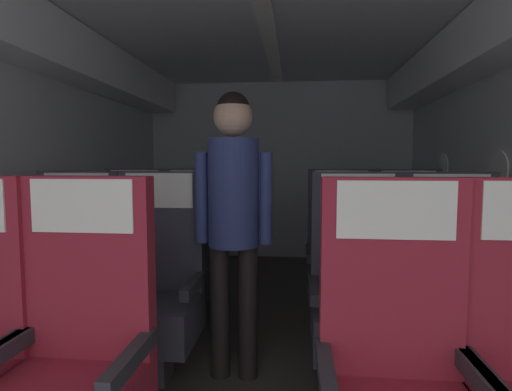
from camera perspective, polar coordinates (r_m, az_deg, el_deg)
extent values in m
cube|color=#3D3833|center=(2.74, 0.41, -21.98)|extent=(3.57, 5.79, 0.02)
cube|color=silver|center=(3.10, -32.37, 2.31)|extent=(0.08, 5.39, 2.26)
cube|color=silver|center=(5.16, 3.24, 3.69)|extent=(3.45, 0.06, 2.26)
cube|color=white|center=(3.08, -29.97, 19.49)|extent=(0.33, 5.18, 0.36)
cylinder|color=white|center=(3.29, 31.19, 3.24)|extent=(0.01, 0.26, 0.26)
cylinder|color=white|center=(4.29, 25.01, 3.66)|extent=(0.01, 0.26, 0.26)
cube|color=maroon|center=(1.70, -22.51, -9.36)|extent=(0.49, 0.08, 0.71)
cube|color=#28282D|center=(1.53, -17.43, -21.33)|extent=(0.05, 0.39, 0.06)
cube|color=#28282D|center=(1.76, -32.55, -18.32)|extent=(0.05, 0.39, 0.06)
cube|color=silver|center=(1.62, -23.55, -1.37)|extent=(0.39, 0.01, 0.20)
cube|color=#28282D|center=(1.54, 29.53, -21.49)|extent=(0.05, 0.39, 0.06)
cube|color=maroon|center=(1.53, 18.59, -10.87)|extent=(0.49, 0.08, 0.71)
cube|color=#28282D|center=(1.52, 29.48, -21.90)|extent=(0.05, 0.39, 0.06)
cube|color=#28282D|center=(1.41, 9.91, -23.50)|extent=(0.05, 0.39, 0.06)
cube|color=silver|center=(1.44, 19.25, -1.98)|extent=(0.39, 0.01, 0.20)
cube|color=#38383D|center=(2.68, -25.08, -20.02)|extent=(0.18, 0.17, 0.23)
cube|color=#33333D|center=(2.60, -25.26, -15.36)|extent=(0.49, 0.47, 0.23)
cube|color=#33333D|center=(2.64, -23.47, -4.47)|extent=(0.49, 0.08, 0.71)
cube|color=#28282D|center=(2.42, -20.53, -11.54)|extent=(0.05, 0.39, 0.06)
cube|color=#28282D|center=(2.66, -29.86, -10.41)|extent=(0.05, 0.39, 0.06)
cube|color=silver|center=(2.58, -24.15, 0.72)|extent=(0.39, 0.01, 0.20)
cube|color=#38383D|center=(2.50, -14.37, -21.68)|extent=(0.18, 0.17, 0.23)
cube|color=#33333D|center=(2.40, -14.48, -16.72)|extent=(0.49, 0.47, 0.23)
cube|color=#33333D|center=(2.45, -13.15, -4.89)|extent=(0.49, 0.08, 0.71)
cube|color=#28282D|center=(2.27, -8.83, -12.44)|extent=(0.05, 0.39, 0.06)
cube|color=#28282D|center=(2.43, -19.95, -11.52)|extent=(0.05, 0.39, 0.06)
cube|color=silver|center=(2.38, -13.62, 0.70)|extent=(0.39, 0.01, 0.20)
cube|color=#38383D|center=(2.50, 26.36, -21.96)|extent=(0.18, 0.17, 0.23)
cube|color=#33333D|center=(2.41, 26.57, -17.02)|extent=(0.49, 0.47, 0.23)
cube|color=#33333D|center=(2.46, 25.38, -5.20)|extent=(0.49, 0.08, 0.71)
cube|color=#28282D|center=(2.44, 32.08, -11.90)|extent=(0.05, 0.39, 0.06)
cube|color=#28282D|center=(2.27, 21.03, -12.68)|extent=(0.05, 0.39, 0.06)
cube|color=silver|center=(2.39, 25.96, 0.37)|extent=(0.39, 0.01, 0.20)
cube|color=#38383D|center=(2.39, 14.27, -22.90)|extent=(0.18, 0.17, 0.23)
cube|color=#33333D|center=(2.30, 14.39, -17.77)|extent=(0.49, 0.47, 0.23)
cube|color=#33333D|center=(2.35, 13.92, -5.33)|extent=(0.49, 0.08, 0.71)
cube|color=#28282D|center=(2.27, 20.56, -12.64)|extent=(0.05, 0.39, 0.06)
cube|color=#28282D|center=(2.20, 8.24, -12.95)|extent=(0.05, 0.39, 0.06)
cube|color=silver|center=(2.27, 14.21, 0.51)|extent=(0.39, 0.01, 0.20)
cube|color=#38383D|center=(3.40, -17.43, -14.45)|extent=(0.18, 0.17, 0.23)
cube|color=#33333D|center=(3.33, -17.53, -10.68)|extent=(0.49, 0.47, 0.23)
cube|color=#33333D|center=(3.42, -16.45, -2.27)|extent=(0.49, 0.08, 0.71)
cube|color=#28282D|center=(3.20, -13.69, -7.45)|extent=(0.05, 0.39, 0.06)
cube|color=#28282D|center=(3.38, -21.33, -6.97)|extent=(0.05, 0.39, 0.06)
cube|color=silver|center=(3.35, -16.85, 1.75)|extent=(0.39, 0.01, 0.20)
cube|color=#38383D|center=(3.25, -9.11, -15.22)|extent=(0.18, 0.17, 0.23)
cube|color=#33333D|center=(3.18, -9.17, -11.29)|extent=(0.49, 0.47, 0.23)
cube|color=#33333D|center=(3.26, -8.41, -2.45)|extent=(0.49, 0.08, 0.71)
cube|color=#28282D|center=(3.07, -4.91, -7.83)|extent=(0.05, 0.39, 0.06)
cube|color=#28282D|center=(3.19, -13.36, -7.46)|extent=(0.05, 0.39, 0.06)
cube|color=silver|center=(3.20, -8.66, 1.77)|extent=(0.39, 0.01, 0.20)
cube|color=#38383D|center=(3.25, 20.98, -15.43)|extent=(0.18, 0.17, 0.23)
cube|color=#33333D|center=(3.18, 21.10, -11.51)|extent=(0.49, 0.47, 0.23)
cube|color=#33333D|center=(3.27, 20.46, -2.68)|extent=(0.49, 0.08, 0.71)
cube|color=#28282D|center=(3.20, 25.34, -7.75)|extent=(0.05, 0.39, 0.06)
cube|color=#28282D|center=(3.08, 16.92, -8.00)|extent=(0.05, 0.39, 0.06)
cube|color=silver|center=(3.21, 20.79, 1.52)|extent=(0.39, 0.01, 0.20)
cube|color=#38383D|center=(3.16, 12.01, -15.84)|extent=(0.18, 0.17, 0.23)
cube|color=#33333D|center=(3.08, 12.08, -11.82)|extent=(0.49, 0.47, 0.23)
cube|color=#33333D|center=(3.18, 11.85, -2.70)|extent=(0.49, 0.08, 0.71)
cube|color=#28282D|center=(3.07, 16.60, -8.03)|extent=(0.05, 0.39, 0.06)
cube|color=#28282D|center=(3.02, 7.63, -8.10)|extent=(0.05, 0.39, 0.06)
cube|color=silver|center=(3.11, 12.02, 1.64)|extent=(0.39, 0.01, 0.20)
cylinder|color=black|center=(2.38, -5.13, -16.01)|extent=(0.11, 0.11, 0.76)
cylinder|color=black|center=(2.35, -1.14, -16.21)|extent=(0.11, 0.11, 0.76)
cylinder|color=navy|center=(2.22, -3.22, 0.43)|extent=(0.28, 0.28, 0.59)
cylinder|color=navy|center=(2.25, -7.74, -0.29)|extent=(0.07, 0.07, 0.50)
cylinder|color=navy|center=(2.20, 1.42, -0.38)|extent=(0.07, 0.07, 0.50)
sphere|color=tan|center=(2.22, -3.27, 11.13)|extent=(0.21, 0.21, 0.21)
sphere|color=black|center=(2.23, -3.28, 12.22)|extent=(0.18, 0.18, 0.18)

